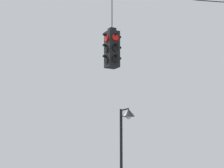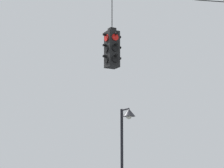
# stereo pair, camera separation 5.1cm
# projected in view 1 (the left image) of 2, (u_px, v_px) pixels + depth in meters

# --- Properties ---
(traffic_light_near_right_pole) EXTENTS (0.58, 0.58, 2.55)m
(traffic_light_near_right_pole) POSITION_uv_depth(u_px,v_px,m) (112.00, 49.00, 12.44)
(traffic_light_near_right_pole) COLOR black
(street_lamp) EXTENTS (0.54, 0.93, 4.42)m
(street_lamp) POSITION_uv_depth(u_px,v_px,m) (126.00, 130.00, 18.41)
(street_lamp) COLOR black
(street_lamp) RESTS_ON ground_plane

